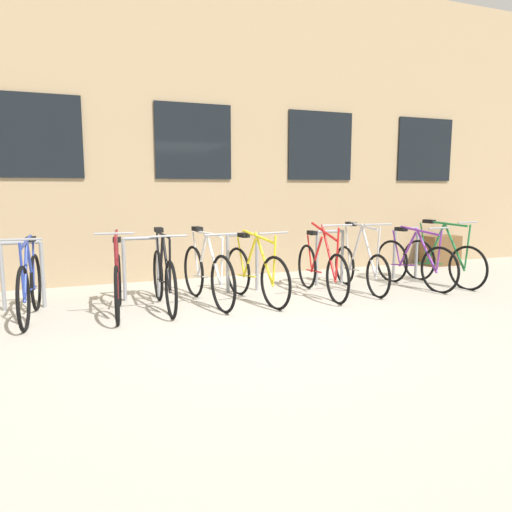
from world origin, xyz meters
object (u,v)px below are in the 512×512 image
at_px(bicycle_purple, 414,263).
at_px(bicycle_black, 164,278).
at_px(bicycle_maroon, 118,283).
at_px(bicycle_blue, 30,286).
at_px(planter_box, 440,250).
at_px(bicycle_red, 321,269).
at_px(bicycle_green, 442,261).
at_px(bicycle_white, 207,274).
at_px(bicycle_yellow, 255,274).
at_px(bicycle_silver, 360,266).

distance_m(bicycle_purple, bicycle_black, 3.97).
distance_m(bicycle_maroon, bicycle_blue, 1.01).
height_order(bicycle_blue, planter_box, bicycle_blue).
height_order(bicycle_red, bicycle_purple, bicycle_red).
height_order(bicycle_purple, bicycle_green, bicycle_green).
bearing_deg(bicycle_red, bicycle_maroon, -179.56).
bearing_deg(bicycle_maroon, bicycle_green, 0.17).
bearing_deg(bicycle_red, bicycle_white, 176.76).
xyz_separation_m(bicycle_red, bicycle_purple, (1.67, -0.00, -0.00)).
distance_m(bicycle_red, bicycle_yellow, 1.04).
distance_m(bicycle_maroon, bicycle_black, 0.59).
height_order(bicycle_black, bicycle_white, bicycle_black).
distance_m(bicycle_yellow, bicycle_green, 3.27).
distance_m(bicycle_red, bicycle_green, 2.22).
height_order(bicycle_maroon, bicycle_blue, bicycle_maroon).
height_order(bicycle_yellow, bicycle_blue, bicycle_blue).
relative_size(bicycle_green, bicycle_blue, 0.97).
bearing_deg(bicycle_maroon, planter_box, 13.76).
bearing_deg(bicycle_green, bicycle_white, 178.49).
xyz_separation_m(bicycle_silver, bicycle_blue, (-4.61, 0.00, 0.02)).
height_order(bicycle_silver, bicycle_yellow, bicycle_silver).
bearing_deg(bicycle_black, bicycle_blue, 179.03).
height_order(bicycle_white, planter_box, bicycle_white).
xyz_separation_m(bicycle_purple, planter_box, (1.95, 1.57, -0.08)).
bearing_deg(bicycle_maroon, bicycle_purple, 0.22).
distance_m(bicycle_purple, planter_box, 2.50).
bearing_deg(bicycle_green, bicycle_purple, 179.74).
bearing_deg(bicycle_blue, bicycle_white, 0.30).
height_order(bicycle_purple, bicycle_white, bicycle_white).
height_order(bicycle_maroon, bicycle_white, bicycle_maroon).
relative_size(bicycle_silver, bicycle_white, 0.93).
height_order(bicycle_red, bicycle_maroon, bicycle_red).
xyz_separation_m(bicycle_yellow, bicycle_blue, (-2.84, 0.10, 0.01)).
height_order(bicycle_green, bicycle_blue, bicycle_green).
distance_m(bicycle_red, bicycle_blue, 3.89).
height_order(bicycle_maroon, planter_box, bicycle_maroon).
xyz_separation_m(bicycle_red, bicycle_green, (2.22, -0.01, 0.00)).
xyz_separation_m(bicycle_silver, bicycle_green, (1.50, -0.09, 0.02)).
bearing_deg(bicycle_black, bicycle_silver, 0.51).
distance_m(bicycle_yellow, bicycle_black, 1.25).
relative_size(bicycle_blue, bicycle_white, 0.95).
xyz_separation_m(bicycle_blue, bicycle_white, (2.19, 0.01, 0.01)).
bearing_deg(bicycle_maroon, bicycle_yellow, 0.21).
relative_size(bicycle_purple, bicycle_black, 0.98).
xyz_separation_m(bicycle_purple, bicycle_black, (-3.97, 0.06, 0.01)).
relative_size(bicycle_maroon, bicycle_green, 1.02).
bearing_deg(bicycle_silver, bicycle_purple, -5.36).
xyz_separation_m(bicycle_yellow, bicycle_green, (3.27, 0.01, 0.00)).
relative_size(bicycle_yellow, planter_box, 2.46).
height_order(bicycle_yellow, bicycle_maroon, bicycle_maroon).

